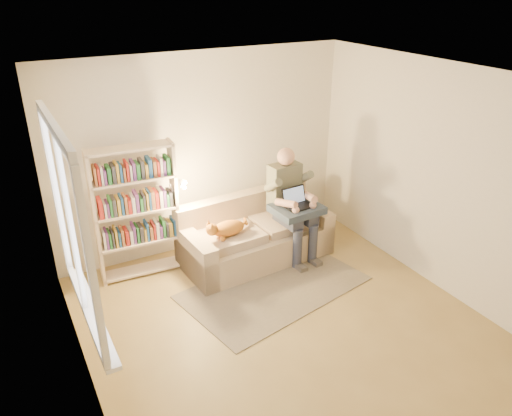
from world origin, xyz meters
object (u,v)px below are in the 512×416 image
bookshelf (136,206)px  sofa (254,237)px  person (290,198)px  cat (227,228)px  laptop (297,201)px

bookshelf → sofa: bearing=-10.3°
person → sofa: bearing=161.6°
sofa → bookshelf: 1.58m
cat → person: bearing=-1.7°
sofa → person: 0.70m
person → laptop: size_ratio=4.08×
laptop → sofa: bearing=148.2°
cat → bookshelf: (-0.95, 0.50, 0.30)m
cat → bookshelf: size_ratio=0.38×
person → cat: person is taller
person → bookshelf: bearing=162.4°
cat → laptop: 0.96m
cat → laptop: (0.93, -0.11, 0.20)m
person → cat: bearing=178.3°
cat → bookshelf: bookshelf is taller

